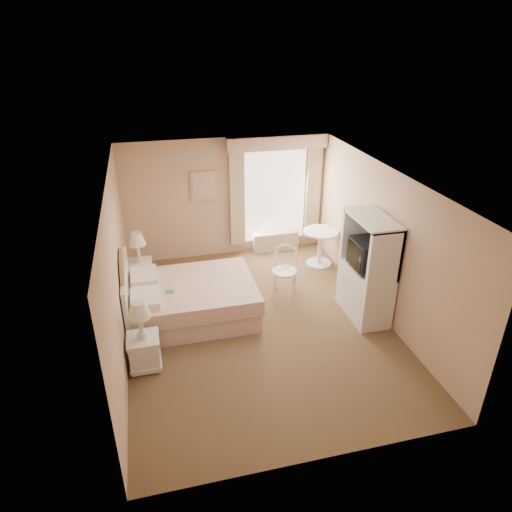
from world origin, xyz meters
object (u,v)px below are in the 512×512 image
object	(u,v)px
nightstand_near	(143,344)
nightstand_far	(140,267)
cafe_chair	(285,266)
bed	(186,299)
round_table	(320,242)
armoire	(367,276)

from	to	relation	value
nightstand_near	nightstand_far	bearing A→B (deg)	90.00
nightstand_far	cafe_chair	xyz separation A→B (m)	(2.56, -0.85, 0.13)
bed	cafe_chair	world-z (taller)	bed
nightstand_near	nightstand_far	xyz separation A→B (m)	(-0.00, 2.35, 0.01)
bed	round_table	world-z (taller)	bed
round_table	armoire	bearing A→B (deg)	-88.14
round_table	armoire	xyz separation A→B (m)	(0.06, -1.92, 0.24)
bed	cafe_chair	distance (m)	1.89
bed	nightstand_near	distance (m)	1.35
nightstand_far	cafe_chair	size ratio (longest dim) A/B	1.17
bed	nightstand_far	distance (m)	1.41
nightstand_far	round_table	distance (m)	3.59
nightstand_far	cafe_chair	bearing A→B (deg)	-18.36
armoire	cafe_chair	bearing A→B (deg)	137.58
nightstand_near	armoire	size ratio (longest dim) A/B	0.61
bed	round_table	size ratio (longest dim) A/B	2.82
cafe_chair	round_table	bearing A→B (deg)	65.99
nightstand_near	round_table	xyz separation A→B (m)	(3.59, 2.42, 0.09)
bed	cafe_chair	xyz separation A→B (m)	(1.84, 0.36, 0.20)
round_table	cafe_chair	bearing A→B (deg)	-138.19
bed	nightstand_near	world-z (taller)	bed
nightstand_near	round_table	size ratio (longest dim) A/B	1.45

